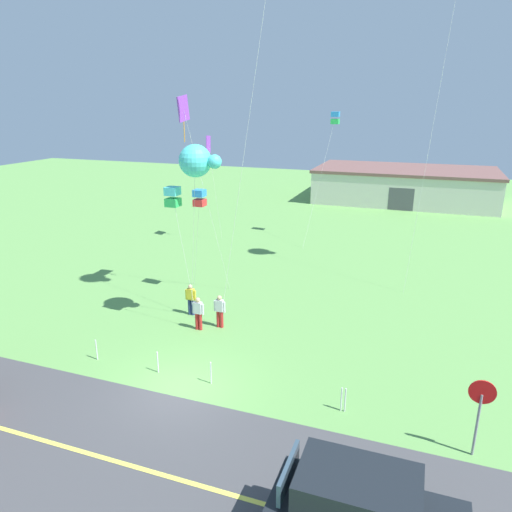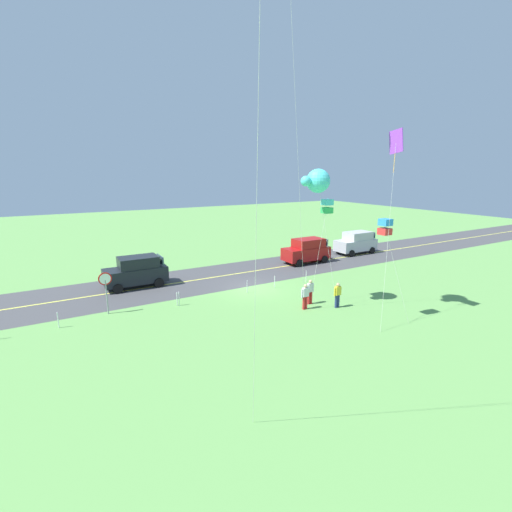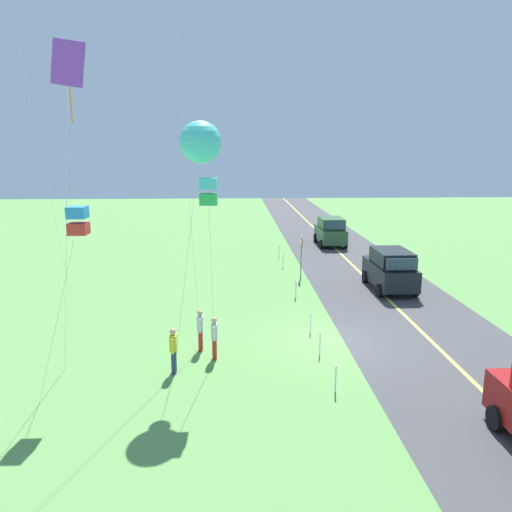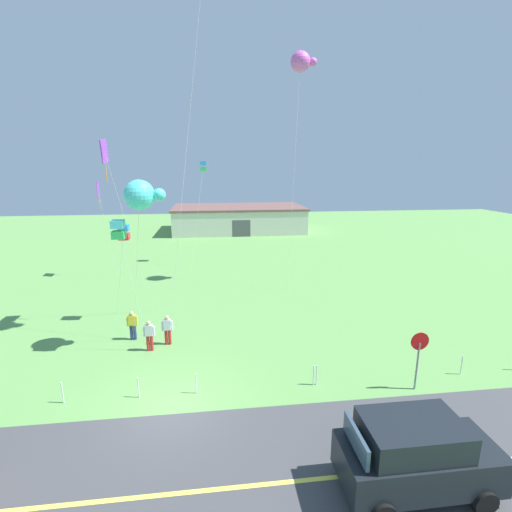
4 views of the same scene
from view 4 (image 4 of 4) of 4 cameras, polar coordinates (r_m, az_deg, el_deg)
name	(u,v)px [view 4 (image 4 of 4)]	position (r m, az deg, el deg)	size (l,w,h in m)	color
ground_plane	(171,407)	(15.64, -13.10, -22.02)	(120.00, 120.00, 0.10)	#60994C
asphalt_road	(157,496)	(12.60, -15.29, -32.47)	(120.00, 7.00, 0.00)	#424244
road_centre_stripe	(157,496)	(12.60, -15.29, -32.45)	(120.00, 0.16, 0.00)	#E5E04C
car_suv_foreground	(416,454)	(12.49, 23.70, -26.56)	(4.40, 2.12, 2.24)	black
stop_sign	(419,350)	(16.60, 24.13, -13.23)	(0.76, 0.08, 2.56)	gray
person_adult_near	(132,324)	(20.73, -18.77, -10.10)	(0.58, 0.22, 1.60)	navy
person_adult_companion	(168,329)	(19.71, -13.68, -11.02)	(0.58, 0.22, 1.60)	red
person_child_watcher	(149,335)	(19.33, -16.37, -11.72)	(0.58, 0.22, 1.60)	red
kite_red_low	(141,195)	(17.89, -17.58, 9.11)	(2.26, 1.71, 8.44)	silver
kite_yellow_high	(118,230)	(18.02, -20.76, 3.87)	(1.33, 0.56, 6.62)	silver
kite_green_far	(105,155)	(21.74, -22.55, 14.42)	(1.76, 1.97, 10.48)	silver
kite_pink_drift	(301,62)	(29.22, 7.10, 27.95)	(2.27, 3.07, 16.89)	silver
kite_orange_near	(124,232)	(22.11, -19.98, 3.50)	(1.44, 1.49, 5.81)	silver
kite_cyan_top	(203,166)	(34.54, -8.26, 13.71)	(1.62, 3.39, 9.48)	silver
kite_purple_back	(98,191)	(32.15, -23.46, 9.35)	(0.67, 1.24, 7.89)	silver
warehouse_distant	(238,218)	(52.75, -2.77, 5.92)	(18.36, 10.20, 3.50)	beige
fence_post_0	(62,393)	(16.93, -28.03, -18.36)	(0.05, 0.05, 0.90)	silver
fence_post_1	(138,387)	(16.14, -17.93, -18.98)	(0.05, 0.05, 0.90)	silver
fence_post_2	(196,383)	(15.86, -9.35, -19.08)	(0.05, 0.05, 0.90)	silver
fence_post_3	(314,375)	(16.35, 8.99, -17.96)	(0.05, 0.05, 0.90)	silver
fence_post_4	(317,375)	(16.38, 9.46, -17.91)	(0.05, 0.05, 0.90)	silver
fence_post_5	(462,365)	(19.18, 29.48, -14.64)	(0.05, 0.05, 0.90)	silver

